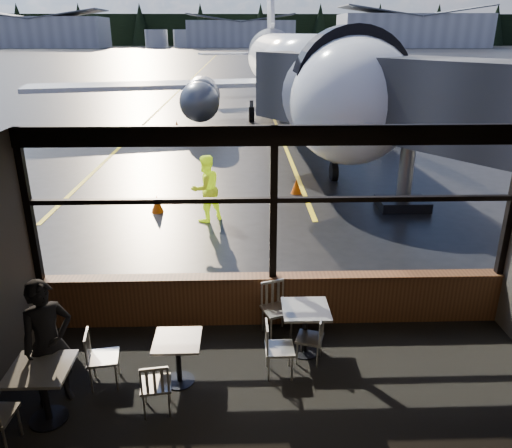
{
  "coord_description": "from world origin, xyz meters",
  "views": [
    {
      "loc": [
        -0.52,
        -7.68,
        4.83
      ],
      "look_at": [
        -0.25,
        1.0,
        1.5
      ],
      "focal_mm": 35.0,
      "sensor_mm": 36.0,
      "label": 1
    }
  ],
  "objects_px": {
    "jet_bridge": "(395,135)",
    "chair_near_e": "(310,339)",
    "cafe_table_near": "(305,330)",
    "ground_crew": "(206,188)",
    "cafe_table_mid": "(179,361)",
    "cone_nose": "(296,186)",
    "cone_wing": "(177,126)",
    "chair_near_w": "(279,349)",
    "chair_mid_w": "(103,358)",
    "passenger": "(49,344)",
    "cone_extra": "(157,204)",
    "airliner": "(294,22)",
    "cafe_table_left": "(45,394)",
    "chair_mid_s": "(156,385)",
    "chair_near_n": "(277,311)"
  },
  "relations": [
    {
      "from": "jet_bridge",
      "to": "chair_near_e",
      "type": "xyz_separation_m",
      "value": [
        -3.09,
        -6.64,
        -1.87
      ]
    },
    {
      "from": "cafe_table_near",
      "to": "ground_crew",
      "type": "relative_size",
      "value": 0.44
    },
    {
      "from": "chair_near_e",
      "to": "ground_crew",
      "type": "height_order",
      "value": "ground_crew"
    },
    {
      "from": "cafe_table_mid",
      "to": "ground_crew",
      "type": "distance_m",
      "value": 6.85
    },
    {
      "from": "cone_nose",
      "to": "cone_wing",
      "type": "bearing_deg",
      "value": 114.64
    },
    {
      "from": "chair_near_e",
      "to": "cone_wing",
      "type": "height_order",
      "value": "chair_near_e"
    },
    {
      "from": "chair_near_w",
      "to": "cone_nose",
      "type": "bearing_deg",
      "value": 171.29
    },
    {
      "from": "chair_mid_w",
      "to": "cone_wing",
      "type": "bearing_deg",
      "value": 174.72
    },
    {
      "from": "passenger",
      "to": "cone_extra",
      "type": "height_order",
      "value": "passenger"
    },
    {
      "from": "cone_wing",
      "to": "airliner",
      "type": "bearing_deg",
      "value": 19.32
    },
    {
      "from": "cafe_table_left",
      "to": "ground_crew",
      "type": "bearing_deg",
      "value": 77.75
    },
    {
      "from": "chair_near_w",
      "to": "chair_mid_w",
      "type": "distance_m",
      "value": 2.56
    },
    {
      "from": "cafe_table_left",
      "to": "chair_near_w",
      "type": "xyz_separation_m",
      "value": [
        3.14,
        0.86,
        0.02
      ]
    },
    {
      "from": "chair_mid_w",
      "to": "cafe_table_left",
      "type": "bearing_deg",
      "value": -48.12
    },
    {
      "from": "chair_mid_s",
      "to": "cone_nose",
      "type": "bearing_deg",
      "value": 65.52
    },
    {
      "from": "jet_bridge",
      "to": "chair_near_n",
      "type": "xyz_separation_m",
      "value": [
        -3.54,
        -5.9,
        -1.8
      ]
    },
    {
      "from": "cafe_table_left",
      "to": "chair_near_e",
      "type": "xyz_separation_m",
      "value": [
        3.63,
        1.18,
        -0.01
      ]
    },
    {
      "from": "cafe_table_mid",
      "to": "chair_mid_w",
      "type": "relative_size",
      "value": 0.82
    },
    {
      "from": "airliner",
      "to": "jet_bridge",
      "type": "height_order",
      "value": "airliner"
    },
    {
      "from": "airliner",
      "to": "ground_crew",
      "type": "height_order",
      "value": "airliner"
    },
    {
      "from": "airliner",
      "to": "chair_near_e",
      "type": "xyz_separation_m",
      "value": [
        -1.9,
        -22.08,
        -4.98
      ]
    },
    {
      "from": "cafe_table_near",
      "to": "cone_nose",
      "type": "xyz_separation_m",
      "value": [
        0.78,
        8.5,
        -0.17
      ]
    },
    {
      "from": "cone_extra",
      "to": "chair_mid_w",
      "type": "bearing_deg",
      "value": -86.97
    },
    {
      "from": "jet_bridge",
      "to": "cafe_table_left",
      "type": "xyz_separation_m",
      "value": [
        -6.72,
        -7.81,
        -1.86
      ]
    },
    {
      "from": "cafe_table_mid",
      "to": "cafe_table_left",
      "type": "bearing_deg",
      "value": -156.33
    },
    {
      "from": "jet_bridge",
      "to": "chair_mid_s",
      "type": "bearing_deg",
      "value": -124.59
    },
    {
      "from": "cafe_table_left",
      "to": "chair_mid_w",
      "type": "xyz_separation_m",
      "value": [
        0.58,
        0.72,
        0.03
      ]
    },
    {
      "from": "jet_bridge",
      "to": "chair_near_w",
      "type": "height_order",
      "value": "jet_bridge"
    },
    {
      "from": "cafe_table_left",
      "to": "chair_mid_s",
      "type": "height_order",
      "value": "chair_mid_s"
    },
    {
      "from": "chair_near_n",
      "to": "chair_mid_w",
      "type": "xyz_separation_m",
      "value": [
        -2.6,
        -1.19,
        -0.03
      ]
    },
    {
      "from": "jet_bridge",
      "to": "chair_mid_s",
      "type": "height_order",
      "value": "jet_bridge"
    },
    {
      "from": "cafe_table_mid",
      "to": "jet_bridge",
      "type": "bearing_deg",
      "value": 54.44
    },
    {
      "from": "airliner",
      "to": "chair_near_w",
      "type": "xyz_separation_m",
      "value": [
        -2.39,
        -22.39,
        -4.94
      ]
    },
    {
      "from": "cafe_table_left",
      "to": "chair_near_n",
      "type": "height_order",
      "value": "chair_near_n"
    },
    {
      "from": "airliner",
      "to": "ground_crew",
      "type": "bearing_deg",
      "value": -105.48
    },
    {
      "from": "jet_bridge",
      "to": "cafe_table_near",
      "type": "bearing_deg",
      "value": -116.09
    },
    {
      "from": "chair_near_e",
      "to": "cone_extra",
      "type": "xyz_separation_m",
      "value": [
        -3.45,
        7.09,
        -0.16
      ]
    },
    {
      "from": "passenger",
      "to": "cone_wing",
      "type": "bearing_deg",
      "value": 54.88
    },
    {
      "from": "jet_bridge",
      "to": "chair_near_e",
      "type": "relative_size",
      "value": 12.84
    },
    {
      "from": "chair_near_n",
      "to": "passenger",
      "type": "distance_m",
      "value": 3.56
    },
    {
      "from": "chair_near_n",
      "to": "ground_crew",
      "type": "bearing_deg",
      "value": -94.07
    },
    {
      "from": "cafe_table_left",
      "to": "cone_extra",
      "type": "xyz_separation_m",
      "value": [
        0.18,
        8.26,
        -0.17
      ]
    },
    {
      "from": "chair_near_e",
      "to": "chair_mid_s",
      "type": "relative_size",
      "value": 0.96
    },
    {
      "from": "cafe_table_left",
      "to": "cone_wing",
      "type": "bearing_deg",
      "value": 92.02
    },
    {
      "from": "chair_near_e",
      "to": "chair_mid_s",
      "type": "distance_m",
      "value": 2.44
    },
    {
      "from": "chair_mid_s",
      "to": "ground_crew",
      "type": "xyz_separation_m",
      "value": [
        0.21,
        7.43,
        0.49
      ]
    },
    {
      "from": "cafe_table_mid",
      "to": "passenger",
      "type": "xyz_separation_m",
      "value": [
        -1.67,
        -0.34,
        0.56
      ]
    },
    {
      "from": "chair_mid_w",
      "to": "cone_extra",
      "type": "xyz_separation_m",
      "value": [
        -0.4,
        7.55,
        -0.2
      ]
    },
    {
      "from": "chair_near_e",
      "to": "passenger",
      "type": "relative_size",
      "value": 0.44
    },
    {
      "from": "airliner",
      "to": "cone_wing",
      "type": "bearing_deg",
      "value": -162.23
    }
  ]
}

